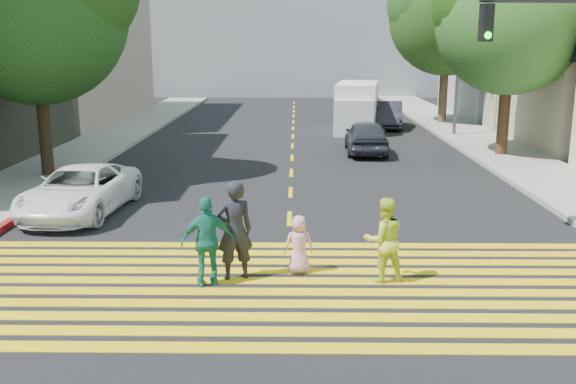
{
  "coord_description": "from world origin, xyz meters",
  "views": [
    {
      "loc": [
        0.17,
        -9.89,
        4.39
      ],
      "look_at": [
        0.0,
        3.0,
        1.4
      ],
      "focal_mm": 40.0,
      "sensor_mm": 36.0,
      "label": 1
    }
  ],
  "objects_px": {
    "dark_car_near": "(366,137)",
    "silver_car": "(352,105)",
    "pedestrian_woman": "(384,240)",
    "dark_car_parked": "(388,115)",
    "pedestrian_man": "(234,230)",
    "pedestrian_child": "(299,245)",
    "white_sedan": "(80,190)",
    "white_van": "(357,108)",
    "pedestrian_extra": "(208,241)",
    "tree_right_near": "(514,11)",
    "tree_left": "(36,2)",
    "tree_right_far": "(449,10)"
  },
  "relations": [
    {
      "from": "tree_left",
      "to": "white_van",
      "type": "bearing_deg",
      "value": 46.98
    },
    {
      "from": "pedestrian_man",
      "to": "dark_car_parked",
      "type": "relative_size",
      "value": 0.46
    },
    {
      "from": "pedestrian_woman",
      "to": "dark_car_parked",
      "type": "distance_m",
      "value": 22.99
    },
    {
      "from": "pedestrian_extra",
      "to": "tree_right_far",
      "type": "bearing_deg",
      "value": -128.65
    },
    {
      "from": "tree_right_near",
      "to": "pedestrian_man",
      "type": "relative_size",
      "value": 4.29
    },
    {
      "from": "dark_car_near",
      "to": "pedestrian_woman",
      "type": "bearing_deg",
      "value": 86.83
    },
    {
      "from": "pedestrian_man",
      "to": "pedestrian_woman",
      "type": "relative_size",
      "value": 1.19
    },
    {
      "from": "white_sedan",
      "to": "white_van",
      "type": "relative_size",
      "value": 0.84
    },
    {
      "from": "pedestrian_man",
      "to": "silver_car",
      "type": "bearing_deg",
      "value": -117.29
    },
    {
      "from": "tree_left",
      "to": "silver_car",
      "type": "bearing_deg",
      "value": 58.3
    },
    {
      "from": "pedestrian_woman",
      "to": "silver_car",
      "type": "bearing_deg",
      "value": -104.81
    },
    {
      "from": "dark_car_parked",
      "to": "pedestrian_man",
      "type": "bearing_deg",
      "value": -97.03
    },
    {
      "from": "dark_car_parked",
      "to": "white_van",
      "type": "xyz_separation_m",
      "value": [
        -1.81,
        -1.37,
        0.47
      ]
    },
    {
      "from": "tree_left",
      "to": "pedestrian_woman",
      "type": "relative_size",
      "value": 5.19
    },
    {
      "from": "pedestrian_child",
      "to": "white_van",
      "type": "distance_m",
      "value": 21.21
    },
    {
      "from": "pedestrian_extra",
      "to": "white_van",
      "type": "xyz_separation_m",
      "value": [
        4.72,
        21.63,
        0.32
      ]
    },
    {
      "from": "pedestrian_man",
      "to": "pedestrian_child",
      "type": "height_order",
      "value": "pedestrian_man"
    },
    {
      "from": "tree_right_near",
      "to": "dark_car_parked",
      "type": "height_order",
      "value": "tree_right_near"
    },
    {
      "from": "pedestrian_child",
      "to": "white_sedan",
      "type": "relative_size",
      "value": 0.26
    },
    {
      "from": "pedestrian_man",
      "to": "dark_car_parked",
      "type": "height_order",
      "value": "pedestrian_man"
    },
    {
      "from": "pedestrian_extra",
      "to": "white_van",
      "type": "height_order",
      "value": "white_van"
    },
    {
      "from": "pedestrian_woman",
      "to": "pedestrian_extra",
      "type": "bearing_deg",
      "value": -6.99
    },
    {
      "from": "tree_left",
      "to": "pedestrian_extra",
      "type": "distance_m",
      "value": 12.55
    },
    {
      "from": "dark_car_near",
      "to": "silver_car",
      "type": "height_order",
      "value": "silver_car"
    },
    {
      "from": "pedestrian_woman",
      "to": "dark_car_parked",
      "type": "xyz_separation_m",
      "value": [
        3.24,
        22.76,
        -0.12
      ]
    },
    {
      "from": "pedestrian_man",
      "to": "pedestrian_child",
      "type": "bearing_deg",
      "value": 177.24
    },
    {
      "from": "pedestrian_man",
      "to": "dark_car_near",
      "type": "distance_m",
      "value": 14.97
    },
    {
      "from": "pedestrian_extra",
      "to": "dark_car_near",
      "type": "height_order",
      "value": "pedestrian_extra"
    },
    {
      "from": "dark_car_parked",
      "to": "white_van",
      "type": "relative_size",
      "value": 0.78
    },
    {
      "from": "dark_car_near",
      "to": "white_van",
      "type": "bearing_deg",
      "value": -90.31
    },
    {
      "from": "tree_left",
      "to": "tree_right_near",
      "type": "distance_m",
      "value": 16.91
    },
    {
      "from": "pedestrian_extra",
      "to": "pedestrian_child",
      "type": "bearing_deg",
      "value": -175.71
    },
    {
      "from": "dark_car_near",
      "to": "dark_car_parked",
      "type": "relative_size",
      "value": 0.96
    },
    {
      "from": "tree_left",
      "to": "white_van",
      "type": "distance_m",
      "value": 17.11
    },
    {
      "from": "tree_left",
      "to": "pedestrian_woman",
      "type": "distance_m",
      "value": 14.39
    },
    {
      "from": "pedestrian_woman",
      "to": "pedestrian_child",
      "type": "distance_m",
      "value": 1.66
    },
    {
      "from": "white_van",
      "to": "pedestrian_woman",
      "type": "bearing_deg",
      "value": -85.46
    },
    {
      "from": "pedestrian_man",
      "to": "white_van",
      "type": "distance_m",
      "value": 21.73
    },
    {
      "from": "tree_right_near",
      "to": "pedestrian_man",
      "type": "bearing_deg",
      "value": -124.57
    },
    {
      "from": "tree_left",
      "to": "pedestrian_child",
      "type": "bearing_deg",
      "value": -47.29
    },
    {
      "from": "dark_car_near",
      "to": "silver_car",
      "type": "distance_m",
      "value": 13.66
    },
    {
      "from": "tree_right_near",
      "to": "silver_car",
      "type": "bearing_deg",
      "value": 108.04
    },
    {
      "from": "tree_right_far",
      "to": "dark_car_near",
      "type": "xyz_separation_m",
      "value": [
        -5.32,
        -9.75,
        -5.45
      ]
    },
    {
      "from": "pedestrian_child",
      "to": "pedestrian_extra",
      "type": "distance_m",
      "value": 1.83
    },
    {
      "from": "dark_car_near",
      "to": "dark_car_parked",
      "type": "height_order",
      "value": "dark_car_parked"
    },
    {
      "from": "dark_car_near",
      "to": "white_van",
      "type": "height_order",
      "value": "white_van"
    },
    {
      "from": "tree_left",
      "to": "dark_car_parked",
      "type": "xyz_separation_m",
      "value": [
        13.06,
        13.43,
        -4.97
      ]
    },
    {
      "from": "pedestrian_extra",
      "to": "tree_left",
      "type": "bearing_deg",
      "value": -72.44
    },
    {
      "from": "tree_left",
      "to": "silver_car",
      "type": "distance_m",
      "value": 22.68
    },
    {
      "from": "silver_car",
      "to": "dark_car_parked",
      "type": "bearing_deg",
      "value": 103.29
    }
  ]
}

